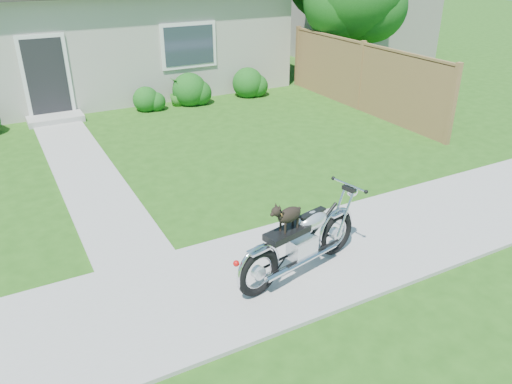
# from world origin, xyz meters

# --- Properties ---
(ground) EXTENTS (80.00, 80.00, 0.00)m
(ground) POSITION_xyz_m (0.00, 0.00, 0.00)
(ground) COLOR #235114
(ground) RESTS_ON ground
(sidewalk) EXTENTS (24.00, 2.20, 0.04)m
(sidewalk) POSITION_xyz_m (0.00, 0.00, 0.02)
(sidewalk) COLOR #9E9B93
(sidewalk) RESTS_ON ground
(walkway) EXTENTS (1.20, 8.00, 0.03)m
(walkway) POSITION_xyz_m (-1.50, 5.00, 0.01)
(walkway) COLOR #9E9B93
(walkway) RESTS_ON ground
(house) EXTENTS (12.60, 7.03, 4.50)m
(house) POSITION_xyz_m (-0.00, 11.99, 2.16)
(house) COLOR #B7B2A6
(house) RESTS_ON ground
(fence) EXTENTS (0.12, 6.62, 1.90)m
(fence) POSITION_xyz_m (6.30, 5.75, 0.94)
(fence) COLOR olive
(fence) RESTS_ON ground
(shrub_row) EXTENTS (9.91, 1.02, 1.02)m
(shrub_row) POSITION_xyz_m (-0.55, 8.50, 0.41)
(shrub_row) COLOR #175215
(shrub_row) RESTS_ON ground
(potted_plant_right) EXTENTS (0.50, 0.50, 0.82)m
(potted_plant_right) POSITION_xyz_m (1.89, 8.55, 0.41)
(potted_plant_right) COLOR #2A691D
(potted_plant_right) RESTS_ON ground
(motorcycle_with_dog) EXTENTS (2.20, 0.80, 1.19)m
(motorcycle_with_dog) POSITION_xyz_m (0.46, -0.26, 0.56)
(motorcycle_with_dog) COLOR black
(motorcycle_with_dog) RESTS_ON sidewalk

